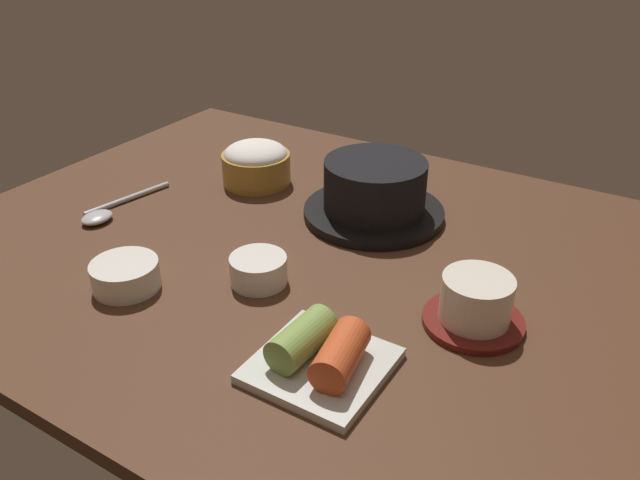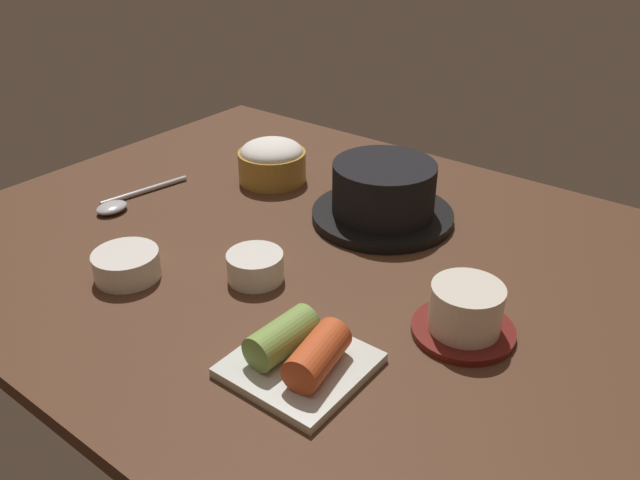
{
  "view_description": "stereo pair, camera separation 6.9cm",
  "coord_description": "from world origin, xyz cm",
  "px_view_note": "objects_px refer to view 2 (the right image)",
  "views": [
    {
      "loc": [
        38.05,
        -60.15,
        43.99
      ],
      "look_at": [
        2.0,
        -2.0,
        5.0
      ],
      "focal_mm": 35.67,
      "sensor_mm": 36.0,
      "label": 1
    },
    {
      "loc": [
        43.7,
        -56.24,
        43.99
      ],
      "look_at": [
        2.0,
        -2.0,
        5.0
      ],
      "focal_mm": 35.67,
      "sensor_mm": 36.0,
      "label": 2
    }
  ],
  "objects_px": {
    "rice_bowl": "(272,160)",
    "spoon": "(122,202)",
    "stone_pot": "(383,194)",
    "kimchi_plate": "(300,354)",
    "side_bowl_near": "(126,264)",
    "tea_cup_with_saucer": "(465,312)",
    "banchan_cup_center": "(255,266)"
  },
  "relations": [
    {
      "from": "tea_cup_with_saucer",
      "to": "rice_bowl",
      "type": "bearing_deg",
      "value": 157.5
    },
    {
      "from": "side_bowl_near",
      "to": "stone_pot",
      "type": "bearing_deg",
      "value": 62.37
    },
    {
      "from": "banchan_cup_center",
      "to": "kimchi_plate",
      "type": "bearing_deg",
      "value": -32.94
    },
    {
      "from": "rice_bowl",
      "to": "kimchi_plate",
      "type": "xyz_separation_m",
      "value": [
        0.32,
        -0.32,
        -0.02
      ]
    },
    {
      "from": "rice_bowl",
      "to": "spoon",
      "type": "distance_m",
      "value": 0.24
    },
    {
      "from": "kimchi_plate",
      "to": "side_bowl_near",
      "type": "height_order",
      "value": "kimchi_plate"
    },
    {
      "from": "tea_cup_with_saucer",
      "to": "stone_pot",
      "type": "bearing_deg",
      "value": 141.31
    },
    {
      "from": "kimchi_plate",
      "to": "side_bowl_near",
      "type": "bearing_deg",
      "value": 179.36
    },
    {
      "from": "stone_pot",
      "to": "tea_cup_with_saucer",
      "type": "xyz_separation_m",
      "value": [
        0.21,
        -0.17,
        -0.01
      ]
    },
    {
      "from": "stone_pot",
      "to": "spoon",
      "type": "relative_size",
      "value": 1.21
    },
    {
      "from": "rice_bowl",
      "to": "stone_pot",
      "type": "bearing_deg",
      "value": -1.97
    },
    {
      "from": "spoon",
      "to": "rice_bowl",
      "type": "bearing_deg",
      "value": 60.84
    },
    {
      "from": "rice_bowl",
      "to": "tea_cup_with_saucer",
      "type": "bearing_deg",
      "value": -22.5
    },
    {
      "from": "tea_cup_with_saucer",
      "to": "kimchi_plate",
      "type": "height_order",
      "value": "tea_cup_with_saucer"
    },
    {
      "from": "stone_pot",
      "to": "banchan_cup_center",
      "type": "bearing_deg",
      "value": -99.69
    },
    {
      "from": "stone_pot",
      "to": "spoon",
      "type": "height_order",
      "value": "stone_pot"
    },
    {
      "from": "stone_pot",
      "to": "rice_bowl",
      "type": "height_order",
      "value": "stone_pot"
    },
    {
      "from": "tea_cup_with_saucer",
      "to": "side_bowl_near",
      "type": "distance_m",
      "value": 0.4
    },
    {
      "from": "banchan_cup_center",
      "to": "tea_cup_with_saucer",
      "type": "bearing_deg",
      "value": 12.62
    },
    {
      "from": "rice_bowl",
      "to": "kimchi_plate",
      "type": "bearing_deg",
      "value": -45.36
    },
    {
      "from": "side_bowl_near",
      "to": "spoon",
      "type": "height_order",
      "value": "side_bowl_near"
    },
    {
      "from": "tea_cup_with_saucer",
      "to": "spoon",
      "type": "height_order",
      "value": "tea_cup_with_saucer"
    },
    {
      "from": "rice_bowl",
      "to": "kimchi_plate",
      "type": "relative_size",
      "value": 0.86
    },
    {
      "from": "rice_bowl",
      "to": "side_bowl_near",
      "type": "bearing_deg",
      "value": -81.41
    },
    {
      "from": "tea_cup_with_saucer",
      "to": "banchan_cup_center",
      "type": "relative_size",
      "value": 1.61
    },
    {
      "from": "stone_pot",
      "to": "side_bowl_near",
      "type": "xyz_separation_m",
      "value": [
        -0.16,
        -0.31,
        -0.02
      ]
    },
    {
      "from": "kimchi_plate",
      "to": "stone_pot",
      "type": "bearing_deg",
      "value": 108.72
    },
    {
      "from": "side_bowl_near",
      "to": "spoon",
      "type": "relative_size",
      "value": 0.48
    },
    {
      "from": "rice_bowl",
      "to": "tea_cup_with_saucer",
      "type": "relative_size",
      "value": 0.97
    },
    {
      "from": "stone_pot",
      "to": "rice_bowl",
      "type": "xyz_separation_m",
      "value": [
        -0.21,
        0.01,
        -0.01
      ]
    },
    {
      "from": "banchan_cup_center",
      "to": "spoon",
      "type": "relative_size",
      "value": 0.41
    },
    {
      "from": "kimchi_plate",
      "to": "tea_cup_with_saucer",
      "type": "bearing_deg",
      "value": 55.78
    }
  ]
}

